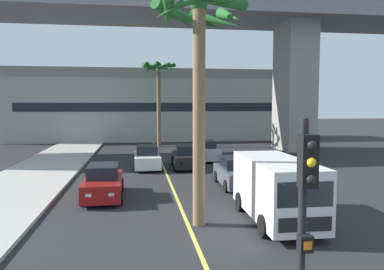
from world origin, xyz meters
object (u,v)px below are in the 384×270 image
(delivery_van, at_px, (276,188))
(car_queue_fourth, at_px, (103,183))
(car_queue_front, at_px, (186,157))
(car_queue_fifth, at_px, (205,151))
(palm_tree_near_median, at_px, (159,78))
(car_queue_third, at_px, (236,173))
(traffic_light_median_near, at_px, (304,221))
(palm_tree_mid_median, at_px, (198,45))
(car_queue_second, at_px, (147,158))

(delivery_van, bearing_deg, car_queue_fourth, 145.50)
(car_queue_front, relative_size, car_queue_fifth, 1.01)
(palm_tree_near_median, bearing_deg, car_queue_fifth, -72.95)
(car_queue_third, height_order, palm_tree_near_median, palm_tree_near_median)
(car_queue_front, relative_size, traffic_light_median_near, 0.99)
(palm_tree_mid_median, bearing_deg, car_queue_fourth, 129.61)
(delivery_van, bearing_deg, car_queue_second, 109.68)
(car_queue_fourth, xyz_separation_m, car_queue_fifth, (6.95, 11.12, 0.00))
(traffic_light_median_near, xyz_separation_m, palm_tree_near_median, (-0.15, 33.96, 4.43))
(car_queue_second, distance_m, delivery_van, 13.33)
(car_queue_third, height_order, traffic_light_median_near, traffic_light_median_near)
(car_queue_fifth, xyz_separation_m, traffic_light_median_near, (-2.94, -23.88, 1.99))
(car_queue_third, distance_m, traffic_light_median_near, 14.70)
(car_queue_third, relative_size, delivery_van, 0.78)
(car_queue_second, bearing_deg, traffic_light_median_near, -85.15)
(car_queue_fourth, relative_size, palm_tree_near_median, 0.47)
(car_queue_second, relative_size, palm_tree_near_median, 0.47)
(car_queue_fifth, height_order, delivery_van, delivery_van)
(car_queue_third, bearing_deg, car_queue_front, 107.11)
(car_queue_fifth, bearing_deg, traffic_light_median_near, -97.03)
(car_queue_third, relative_size, car_queue_fourth, 1.00)
(car_queue_fourth, bearing_deg, delivery_van, -34.50)
(car_queue_third, distance_m, delivery_van, 6.17)
(car_queue_third, height_order, car_queue_fifth, same)
(car_queue_front, height_order, car_queue_second, same)
(delivery_van, bearing_deg, traffic_light_median_near, -108.54)
(delivery_van, height_order, palm_tree_near_median, palm_tree_near_median)
(car_queue_third, distance_m, palm_tree_near_median, 20.91)
(traffic_light_median_near, bearing_deg, car_queue_third, 78.74)
(palm_tree_mid_median, bearing_deg, car_queue_fifth, 78.63)
(car_queue_third, xyz_separation_m, traffic_light_median_near, (-2.84, -14.28, 1.99))
(car_queue_fourth, distance_m, palm_tree_mid_median, 8.29)
(car_queue_third, xyz_separation_m, car_queue_fifth, (0.10, 9.60, 0.00))
(palm_tree_mid_median, bearing_deg, delivery_van, -0.91)
(traffic_light_median_near, height_order, palm_tree_near_median, palm_tree_near_median)
(car_queue_fourth, distance_m, traffic_light_median_near, 13.52)
(car_queue_third, height_order, palm_tree_mid_median, palm_tree_mid_median)
(car_queue_third, bearing_deg, car_queue_fourth, -167.48)
(car_queue_fourth, relative_size, car_queue_fifth, 1.01)
(car_queue_second, height_order, delivery_van, delivery_van)
(palm_tree_near_median, bearing_deg, palm_tree_mid_median, -90.15)
(car_queue_fourth, xyz_separation_m, delivery_van, (6.73, -4.62, 0.57))
(delivery_van, xyz_separation_m, palm_tree_near_median, (-2.87, 25.82, 5.86))
(car_queue_second, bearing_deg, car_queue_third, -54.28)
(delivery_van, relative_size, palm_tree_mid_median, 0.65)
(car_queue_second, distance_m, palm_tree_mid_median, 13.85)
(car_queue_fourth, height_order, palm_tree_near_median, palm_tree_near_median)
(car_queue_front, bearing_deg, car_queue_fourth, -122.36)
(delivery_van, relative_size, traffic_light_median_near, 1.26)
(car_queue_fifth, relative_size, palm_tree_near_median, 0.47)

